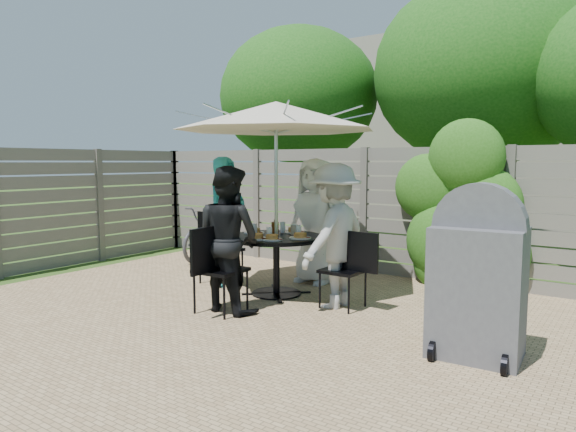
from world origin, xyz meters
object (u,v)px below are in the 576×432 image
Objects in this scene: chair_back at (321,263)px; glass_front at (269,233)px; chair_right at (344,286)px; bicycle at (217,232)px; person_left at (227,222)px; bbq_grill at (478,279)px; glass_back at (283,227)px; glass_right at (299,231)px; umbrella at (276,116)px; plate_extra at (272,238)px; plate_right at (300,236)px; coffee_cup at (294,230)px; glass_left at (255,229)px; syrup_jug at (275,228)px; patio_table at (276,254)px; person_back at (315,221)px; chair_front at (220,287)px; person_right at (334,236)px; plate_back at (294,231)px; plate_front at (257,237)px; chair_left at (220,263)px; plate_left at (254,231)px; person_front at (228,239)px.

chair_back is 1.35m from glass_front.
bicycle reaches higher than chair_right.
person_left reaches higher than bbq_grill.
glass_right is (0.36, -0.17, 0.00)m from glass_back.
plate_extra is (0.17, -0.31, -1.41)m from umbrella.
chair_back is at bearing 107.74° from plate_right.
person_left is 1.10m from glass_right.
glass_back is 0.21m from coffee_cup.
person_left is 0.58m from glass_left.
bbq_grill is (2.61, -0.73, -0.15)m from syrup_jug.
patio_table is 0.37m from coffee_cup.
person_left is 3.46m from bbq_grill.
person_left reaches higher than person_back.
syrup_jug reaches higher than coffee_cup.
patio_table is 0.69× the size of bicycle.
chair_right is at bearing -2.69° from patio_table.
glass_front and glass_right have the same top height.
glass_front is at bearing 16.14° from chair_right.
glass_left is (-0.30, -0.92, -0.03)m from person_back.
chair_front is 0.60× the size of person_right.
coffee_cup is (0.09, -0.14, 0.04)m from plate_back.
glass_right is 0.32m from syrup_jug.
chair_right is 1.23m from glass_back.
glass_front is at bearing 41.04° from plate_front.
person_back is 0.58m from glass_back.
person_right is 0.91m from plate_back.
glass_right reaches higher than plate_back.
umbrella is 1.57m from person_back.
person_left is (0.14, -0.01, 0.56)m from chair_left.
chair_front is (0.92, -1.01, 0.00)m from chair_left.
glass_right is at bearing -100.42° from person_right.
plate_back is (0.02, 0.36, -1.41)m from umbrella.
syrup_jug is at bearing -135.97° from coffee_cup.
plate_left is 1.00× the size of plate_front.
chair_back is 0.60m from person_back.
plate_front is at bearing -137.70° from plate_right.
chair_front is (-0.09, -1.93, 0.04)m from chair_back.
plate_right is at bearing 6.91° from glass_left.
bbq_grill reaches higher than glass_back.
syrup_jug is at bearing 121.74° from plate_extra.
umbrella is at bearing -90.00° from person_back.
glass_back is at bearing 114.28° from plate_extra.
plate_right is at bearing -48.96° from glass_right.
umbrella is at bearing 2.39° from chair_back.
person_front reaches higher than patio_table.
chair_back is at bearing 95.37° from plate_extra.
chair_right is 3.41× the size of plate_left.
plate_front is 1.86× the size of glass_left.
plate_back is 2.74m from bbq_grill.
plate_front is at bearing 19.81° from chair_right.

